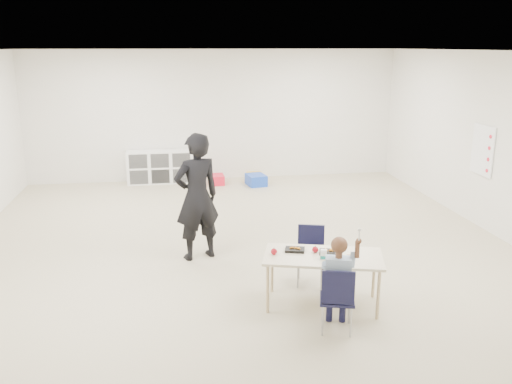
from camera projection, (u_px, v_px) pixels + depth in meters
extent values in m
plane|color=#B9AD8E|center=(241.00, 251.00, 7.82)|extent=(9.00, 9.00, 0.00)
plane|color=white|center=(240.00, 51.00, 7.08)|extent=(9.00, 9.00, 0.00)
cube|color=white|center=(214.00, 115.00, 11.74)|extent=(8.00, 0.02, 2.80)
cube|color=white|center=(339.00, 306.00, 3.16)|extent=(8.00, 0.02, 2.80)
cube|color=white|center=(507.00, 148.00, 8.04)|extent=(0.02, 9.00, 2.80)
cube|color=#FBEBC9|center=(323.00, 257.00, 6.05)|extent=(1.44, 0.99, 0.03)
cube|color=black|center=(329.00, 252.00, 6.10)|extent=(0.26, 0.21, 0.03)
cube|color=black|center=(295.00, 250.00, 6.17)|extent=(0.26, 0.21, 0.03)
cube|color=white|center=(324.00, 254.00, 5.94)|extent=(0.09, 0.09, 0.10)
ellipsoid|color=#BE804E|center=(349.00, 258.00, 5.89)|extent=(0.09, 0.09, 0.07)
sphere|color=maroon|center=(315.00, 250.00, 6.12)|extent=(0.07, 0.07, 0.07)
sphere|color=maroon|center=(274.00, 252.00, 6.06)|extent=(0.07, 0.07, 0.07)
cube|color=white|center=(160.00, 167.00, 11.63)|extent=(1.40, 0.40, 0.70)
cube|color=white|center=(483.00, 150.00, 8.65)|extent=(0.02, 0.60, 0.80)
imported|color=black|center=(197.00, 197.00, 7.35)|extent=(0.75, 0.62, 1.76)
cube|color=red|center=(216.00, 179.00, 11.57)|extent=(0.33, 0.42, 0.20)
cube|color=#F6AE19|center=(255.00, 178.00, 11.71)|extent=(0.33, 0.42, 0.20)
cube|color=blue|center=(256.00, 180.00, 11.47)|extent=(0.44, 0.52, 0.23)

